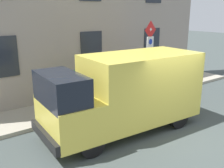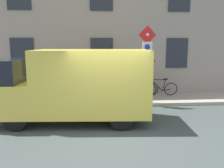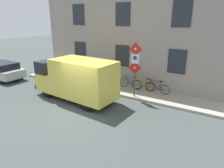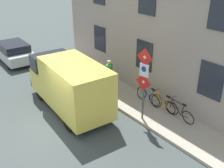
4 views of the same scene
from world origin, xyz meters
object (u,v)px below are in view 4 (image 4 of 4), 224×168
(bicycle_blue, at_px, (149,96))
(litter_bin, at_px, (96,81))
(bicycle_orange, at_px, (163,103))
(bicycle_black, at_px, (179,112))
(parked_hatchback, at_px, (14,52))
(delivery_van, at_px, (70,84))
(pedestrian, at_px, (109,74))
(sign_post_stacked, at_px, (144,77))

(bicycle_blue, height_order, litter_bin, litter_bin)
(bicycle_orange, relative_size, bicycle_blue, 1.00)
(bicycle_orange, bearing_deg, bicycle_black, 175.58)
(litter_bin, bearing_deg, bicycle_black, -76.59)
(parked_hatchback, distance_m, bicycle_orange, 11.49)
(delivery_van, relative_size, litter_bin, 6.06)
(pedestrian, bearing_deg, bicycle_black, 155.86)
(bicycle_orange, bearing_deg, sign_post_stacked, 81.91)
(parked_hatchback, relative_size, pedestrian, 2.35)
(bicycle_blue, distance_m, pedestrian, 2.51)
(pedestrian, bearing_deg, bicycle_orange, 158.33)
(delivery_van, distance_m, bicycle_black, 5.14)
(delivery_van, relative_size, parked_hatchback, 1.35)
(sign_post_stacked, distance_m, bicycle_orange, 2.13)
(bicycle_black, bearing_deg, litter_bin, 16.16)
(delivery_van, relative_size, pedestrian, 3.17)
(delivery_van, relative_size, bicycle_orange, 3.18)
(bicycle_black, xyz_separation_m, bicycle_orange, (-0.00, 0.93, 0.00))
(bicycle_black, distance_m, bicycle_orange, 0.93)
(bicycle_orange, relative_size, pedestrian, 1.00)
(sign_post_stacked, relative_size, delivery_van, 0.58)
(bicycle_orange, distance_m, bicycle_blue, 0.93)
(sign_post_stacked, xyz_separation_m, pedestrian, (0.62, 3.20, -1.14))
(parked_hatchback, xyz_separation_m, bicycle_black, (3.04, -12.01, -0.22))
(delivery_van, distance_m, pedestrian, 2.55)
(bicycle_orange, bearing_deg, delivery_van, 42.15)
(parked_hatchback, height_order, bicycle_black, parked_hatchback)
(parked_hatchback, height_order, pedestrian, pedestrian)
(bicycle_blue, bearing_deg, litter_bin, 22.38)
(pedestrian, xyz_separation_m, litter_bin, (-0.47, 0.56, -0.48))
(delivery_van, distance_m, bicycle_orange, 4.47)
(bicycle_orange, height_order, litter_bin, litter_bin)
(sign_post_stacked, height_order, bicycle_black, sign_post_stacked)
(pedestrian, bearing_deg, litter_bin, 6.82)
(bicycle_orange, height_order, bicycle_blue, same)
(sign_post_stacked, relative_size, pedestrian, 1.85)
(bicycle_orange, xyz_separation_m, bicycle_blue, (0.00, 0.93, 0.00))
(parked_hatchback, bearing_deg, bicycle_blue, -161.71)
(bicycle_black, xyz_separation_m, litter_bin, (-1.14, 4.77, 0.08))
(bicycle_black, bearing_deg, parked_hatchback, 16.95)
(parked_hatchback, bearing_deg, sign_post_stacked, -169.30)
(litter_bin, bearing_deg, parked_hatchback, 104.71)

